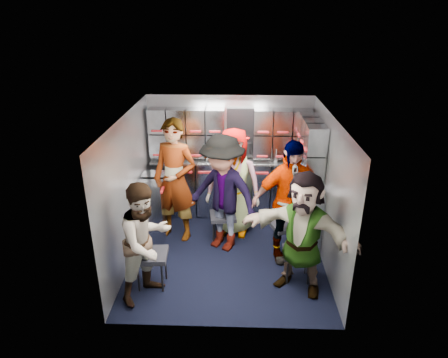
{
  "coord_description": "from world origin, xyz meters",
  "views": [
    {
      "loc": [
        0.13,
        -5.09,
        3.42
      ],
      "look_at": [
        -0.06,
        0.35,
        1.08
      ],
      "focal_mm": 32.0,
      "sensor_mm": 36.0,
      "label": 1
    }
  ],
  "objects_px": {
    "jump_seat_center": "(233,205)",
    "jump_seat_near_left": "(151,257)",
    "attendant_arc_c": "(233,182)",
    "jump_seat_near_right": "(298,254)",
    "attendant_arc_a": "(146,242)",
    "attendant_arc_d": "(288,202)",
    "jump_seat_mid_left": "(223,217)",
    "attendant_arc_b": "(222,194)",
    "attendant_standing": "(175,181)",
    "attendant_arc_e": "(302,233)",
    "jump_seat_mid_right": "(285,227)"
  },
  "relations": [
    {
      "from": "jump_seat_mid_left",
      "to": "jump_seat_near_right",
      "type": "bearing_deg",
      "value": -42.62
    },
    {
      "from": "attendant_arc_a",
      "to": "attendant_arc_e",
      "type": "height_order",
      "value": "attendant_arc_e"
    },
    {
      "from": "jump_seat_center",
      "to": "attendant_arc_a",
      "type": "bearing_deg",
      "value": -120.0
    },
    {
      "from": "jump_seat_center",
      "to": "jump_seat_near_left",
      "type": "bearing_deg",
      "value": -122.65
    },
    {
      "from": "jump_seat_near_left",
      "to": "jump_seat_near_right",
      "type": "distance_m",
      "value": 1.94
    },
    {
      "from": "attendant_arc_b",
      "to": "attendant_arc_d",
      "type": "relative_size",
      "value": 0.99
    },
    {
      "from": "jump_seat_center",
      "to": "jump_seat_mid_right",
      "type": "height_order",
      "value": "jump_seat_mid_right"
    },
    {
      "from": "jump_seat_mid_left",
      "to": "attendant_arc_b",
      "type": "distance_m",
      "value": 0.52
    },
    {
      "from": "attendant_standing",
      "to": "attendant_arc_a",
      "type": "relative_size",
      "value": 1.24
    },
    {
      "from": "jump_seat_mid_right",
      "to": "jump_seat_near_right",
      "type": "distance_m",
      "value": 0.7
    },
    {
      "from": "attendant_arc_d",
      "to": "jump_seat_mid_right",
      "type": "bearing_deg",
      "value": 77.81
    },
    {
      "from": "jump_seat_center",
      "to": "attendant_arc_c",
      "type": "relative_size",
      "value": 0.25
    },
    {
      "from": "attendant_arc_a",
      "to": "jump_seat_mid_left",
      "type": "bearing_deg",
      "value": 3.51
    },
    {
      "from": "jump_seat_center",
      "to": "attendant_arc_d",
      "type": "height_order",
      "value": "attendant_arc_d"
    },
    {
      "from": "attendant_standing",
      "to": "attendant_arc_e",
      "type": "relative_size",
      "value": 1.18
    },
    {
      "from": "attendant_arc_d",
      "to": "attendant_arc_e",
      "type": "distance_m",
      "value": 0.71
    },
    {
      "from": "attendant_arc_b",
      "to": "jump_seat_near_left",
      "type": "bearing_deg",
      "value": -102.01
    },
    {
      "from": "jump_seat_mid_right",
      "to": "jump_seat_near_right",
      "type": "height_order",
      "value": "jump_seat_mid_right"
    },
    {
      "from": "jump_seat_near_right",
      "to": "attendant_arc_c",
      "type": "distance_m",
      "value": 1.61
    },
    {
      "from": "attendant_arc_a",
      "to": "attendant_arc_b",
      "type": "height_order",
      "value": "attendant_arc_b"
    },
    {
      "from": "jump_seat_center",
      "to": "jump_seat_near_right",
      "type": "height_order",
      "value": "jump_seat_near_right"
    },
    {
      "from": "jump_seat_center",
      "to": "attendant_arc_e",
      "type": "bearing_deg",
      "value": -61.43
    },
    {
      "from": "jump_seat_mid_right",
      "to": "attendant_arc_e",
      "type": "xyz_separation_m",
      "value": [
        0.1,
        -0.88,
        0.42
      ]
    },
    {
      "from": "jump_seat_mid_left",
      "to": "jump_seat_mid_right",
      "type": "relative_size",
      "value": 0.95
    },
    {
      "from": "jump_seat_center",
      "to": "attendant_arc_c",
      "type": "bearing_deg",
      "value": -90.0
    },
    {
      "from": "attendant_arc_c",
      "to": "attendant_arc_e",
      "type": "distance_m",
      "value": 1.69
    },
    {
      "from": "jump_seat_mid_right",
      "to": "jump_seat_near_right",
      "type": "xyz_separation_m",
      "value": [
        0.1,
        -0.7,
        -0.01
      ]
    },
    {
      "from": "attendant_arc_e",
      "to": "attendant_arc_d",
      "type": "bearing_deg",
      "value": 125.7
    },
    {
      "from": "attendant_arc_a",
      "to": "jump_seat_mid_right",
      "type": "bearing_deg",
      "value": -22.25
    },
    {
      "from": "jump_seat_near_left",
      "to": "attendant_arc_e",
      "type": "distance_m",
      "value": 1.97
    },
    {
      "from": "jump_seat_near_right",
      "to": "attendant_standing",
      "type": "xyz_separation_m",
      "value": [
        -1.78,
        1.07,
        0.57
      ]
    },
    {
      "from": "attendant_arc_b",
      "to": "jump_seat_mid_right",
      "type": "bearing_deg",
      "value": 25.78
    },
    {
      "from": "attendant_arc_b",
      "to": "attendant_arc_a",
      "type": "bearing_deg",
      "value": -97.22
    },
    {
      "from": "jump_seat_near_left",
      "to": "jump_seat_near_right",
      "type": "relative_size",
      "value": 1.11
    },
    {
      "from": "attendant_arc_c",
      "to": "attendant_standing",
      "type": "bearing_deg",
      "value": -160.71
    },
    {
      "from": "attendant_arc_b",
      "to": "attendant_arc_d",
      "type": "height_order",
      "value": "attendant_arc_d"
    },
    {
      "from": "jump_seat_near_right",
      "to": "attendant_standing",
      "type": "relative_size",
      "value": 0.23
    },
    {
      "from": "attendant_arc_a",
      "to": "attendant_arc_b",
      "type": "bearing_deg",
      "value": -0.44
    },
    {
      "from": "jump_seat_near_right",
      "to": "attendant_standing",
      "type": "distance_m",
      "value": 2.16
    },
    {
      "from": "jump_seat_mid_left",
      "to": "attendant_arc_a",
      "type": "relative_size",
      "value": 0.3
    },
    {
      "from": "jump_seat_near_left",
      "to": "attendant_arc_a",
      "type": "height_order",
      "value": "attendant_arc_a"
    },
    {
      "from": "jump_seat_mid_right",
      "to": "jump_seat_center",
      "type": "bearing_deg",
      "value": 136.44
    },
    {
      "from": "jump_seat_mid_left",
      "to": "attendant_arc_c",
      "type": "xyz_separation_m",
      "value": [
        0.15,
        0.31,
        0.47
      ]
    },
    {
      "from": "attendant_arc_b",
      "to": "jump_seat_mid_left",
      "type": "bearing_deg",
      "value": 120.6
    },
    {
      "from": "jump_seat_near_left",
      "to": "attendant_arc_d",
      "type": "height_order",
      "value": "attendant_arc_d"
    },
    {
      "from": "jump_seat_near_left",
      "to": "attendant_arc_e",
      "type": "relative_size",
      "value": 0.3
    },
    {
      "from": "jump_seat_mid_right",
      "to": "attendant_arc_c",
      "type": "distance_m",
      "value": 1.08
    },
    {
      "from": "jump_seat_near_left",
      "to": "jump_seat_near_right",
      "type": "bearing_deg",
      "value": 5.87
    },
    {
      "from": "jump_seat_near_right",
      "to": "jump_seat_near_left",
      "type": "bearing_deg",
      "value": -174.13
    },
    {
      "from": "jump_seat_near_right",
      "to": "attendant_arc_a",
      "type": "distance_m",
      "value": 2.01
    }
  ]
}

